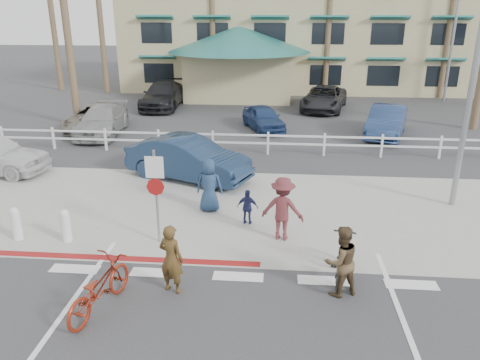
# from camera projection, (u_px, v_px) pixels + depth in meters

# --- Properties ---
(ground) EXTENTS (140.00, 140.00, 0.00)m
(ground) POSITION_uv_depth(u_px,v_px,m) (236.00, 291.00, 10.51)
(ground) COLOR #333335
(bike_path) EXTENTS (12.00, 16.00, 0.01)m
(bike_path) POSITION_uv_depth(u_px,v_px,m) (225.00, 353.00, 8.64)
(bike_path) COLOR #333335
(bike_path) RESTS_ON ground
(sidewalk_plaza) EXTENTS (22.00, 7.00, 0.01)m
(sidewalk_plaza) POSITION_uv_depth(u_px,v_px,m) (249.00, 210.00, 14.71)
(sidewalk_plaza) COLOR gray
(sidewalk_plaza) RESTS_ON ground
(cross_street) EXTENTS (40.00, 5.00, 0.01)m
(cross_street) POSITION_uv_depth(u_px,v_px,m) (256.00, 169.00, 18.45)
(cross_street) COLOR #333335
(cross_street) RESTS_ON ground
(parking_lot) EXTENTS (50.00, 16.00, 0.01)m
(parking_lot) POSITION_uv_depth(u_px,v_px,m) (265.00, 117.00, 27.33)
(parking_lot) COLOR #333335
(parking_lot) RESTS_ON ground
(curb_red) EXTENTS (7.00, 0.25, 0.02)m
(curb_red) POSITION_uv_depth(u_px,v_px,m) (123.00, 258.00, 11.87)
(curb_red) COLOR maroon
(curb_red) RESTS_ON ground
(rail_fence) EXTENTS (29.40, 0.16, 1.00)m
(rail_fence) POSITION_uv_depth(u_px,v_px,m) (270.00, 143.00, 20.11)
(rail_fence) COLOR silver
(rail_fence) RESTS_ON ground
(building) EXTENTS (28.00, 16.00, 11.30)m
(building) POSITION_uv_depth(u_px,v_px,m) (297.00, 12.00, 37.35)
(building) COLOR tan
(building) RESTS_ON ground
(sign_post) EXTENTS (0.50, 0.10, 2.90)m
(sign_post) POSITION_uv_depth(u_px,v_px,m) (156.00, 192.00, 12.25)
(sign_post) COLOR gray
(sign_post) RESTS_ON ground
(bollard_0) EXTENTS (0.26, 0.26, 0.95)m
(bollard_0) POSITION_uv_depth(u_px,v_px,m) (66.00, 226.00, 12.61)
(bollard_0) COLOR silver
(bollard_0) RESTS_ON ground
(bollard_1) EXTENTS (0.26, 0.26, 0.95)m
(bollard_1) POSITION_uv_depth(u_px,v_px,m) (16.00, 224.00, 12.72)
(bollard_1) COLOR silver
(bollard_1) RESTS_ON ground
(streetlight_0) EXTENTS (0.60, 2.00, 9.00)m
(streetlight_0) POSITION_uv_depth(u_px,v_px,m) (476.00, 62.00, 13.56)
(streetlight_0) COLOR gray
(streetlight_0) RESTS_ON ground
(streetlight_1) EXTENTS (0.60, 2.00, 9.50)m
(streetlight_1) POSITION_uv_depth(u_px,v_px,m) (455.00, 28.00, 30.31)
(streetlight_1) COLOR gray
(streetlight_1) RESTS_ON ground
(palm_1) EXTENTS (4.00, 4.00, 13.00)m
(palm_1) POSITION_uv_depth(u_px,v_px,m) (98.00, 0.00, 32.59)
(palm_1) COLOR #1A3E18
(palm_1) RESTS_ON ground
(palm_10) EXTENTS (4.00, 4.00, 12.00)m
(palm_10) POSITION_uv_depth(u_px,v_px,m) (64.00, 7.00, 23.25)
(palm_10) COLOR #1A3E18
(palm_10) RESTS_ON ground
(bike_red) EXTENTS (1.23, 2.19, 1.09)m
(bike_red) POSITION_uv_depth(u_px,v_px,m) (99.00, 288.00, 9.69)
(bike_red) COLOR maroon
(bike_red) RESTS_ON ground
(rider_red) EXTENTS (0.69, 0.57, 1.63)m
(rider_red) POSITION_uv_depth(u_px,v_px,m) (171.00, 259.00, 10.26)
(rider_red) COLOR #4A3518
(rider_red) RESTS_ON ground
(bike_black) EXTENTS (0.93, 1.93, 1.12)m
(bike_black) POSITION_uv_depth(u_px,v_px,m) (342.00, 257.00, 10.83)
(bike_black) COLOR black
(bike_black) RESTS_ON ground
(rider_black) EXTENTS (0.99, 0.90, 1.65)m
(rider_black) POSITION_uv_depth(u_px,v_px,m) (341.00, 261.00, 10.15)
(rider_black) COLOR brown
(rider_black) RESTS_ON ground
(pedestrian_a) EXTENTS (1.26, 0.88, 1.79)m
(pedestrian_a) POSITION_uv_depth(u_px,v_px,m) (283.00, 209.00, 12.62)
(pedestrian_a) COLOR maroon
(pedestrian_a) RESTS_ON ground
(pedestrian_child) EXTENTS (0.66, 0.34, 1.07)m
(pedestrian_child) POSITION_uv_depth(u_px,v_px,m) (248.00, 207.00, 13.61)
(pedestrian_child) COLOR navy
(pedestrian_child) RESTS_ON ground
(pedestrian_b) EXTENTS (0.84, 0.56, 1.68)m
(pedestrian_b) POSITION_uv_depth(u_px,v_px,m) (209.00, 185.00, 14.43)
(pedestrian_b) COLOR navy
(pedestrian_b) RESTS_ON ground
(car_white_sedan) EXTENTS (4.98, 3.32, 1.55)m
(car_white_sedan) POSITION_uv_depth(u_px,v_px,m) (188.00, 159.00, 17.19)
(car_white_sedan) COLOR #182A46
(car_white_sedan) RESTS_ON ground
(lot_car_0) EXTENTS (2.20, 4.68, 1.29)m
(lot_car_0) POSITION_uv_depth(u_px,v_px,m) (95.00, 117.00, 24.27)
(lot_car_0) COLOR slate
(lot_car_0) RESTS_ON ground
(lot_car_1) EXTENTS (2.31, 4.86, 1.37)m
(lot_car_1) POSITION_uv_depth(u_px,v_px,m) (102.00, 121.00, 23.34)
(lot_car_1) COLOR gray
(lot_car_1) RESTS_ON ground
(lot_car_2) EXTENTS (2.68, 3.92, 1.24)m
(lot_car_2) POSITION_uv_depth(u_px,v_px,m) (263.00, 118.00, 24.24)
(lot_car_2) COLOR navy
(lot_car_2) RESTS_ON ground
(lot_car_3) EXTENTS (2.91, 4.79, 1.49)m
(lot_car_3) POSITION_uv_depth(u_px,v_px,m) (387.00, 121.00, 22.94)
(lot_car_3) COLOR navy
(lot_car_3) RESTS_ON ground
(lot_car_4) EXTENTS (2.28, 5.41, 1.56)m
(lot_car_4) POSITION_uv_depth(u_px,v_px,m) (163.00, 95.00, 29.52)
(lot_car_4) COLOR black
(lot_car_4) RESTS_ON ground
(lot_car_5) EXTENTS (3.45, 5.55, 1.43)m
(lot_car_5) POSITION_uv_depth(u_px,v_px,m) (324.00, 98.00, 28.92)
(lot_car_5) COLOR black
(lot_car_5) RESTS_ON ground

